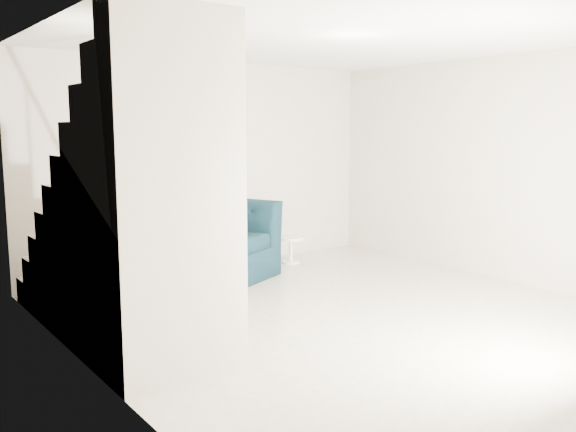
% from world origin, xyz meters
% --- Properties ---
extents(floor, '(5.50, 5.50, 0.00)m').
position_xyz_m(floor, '(0.00, 0.00, 0.00)').
color(floor, gray).
rests_on(floor, ground).
extents(ceiling, '(5.50, 5.50, 0.00)m').
position_xyz_m(ceiling, '(0.00, 0.00, 2.70)').
color(ceiling, silver).
rests_on(ceiling, back_wall).
extents(back_wall, '(5.00, 0.00, 5.00)m').
position_xyz_m(back_wall, '(0.00, 2.75, 1.35)').
color(back_wall, '#B2A890').
rests_on(back_wall, floor).
extents(left_wall, '(0.00, 5.50, 5.50)m').
position_xyz_m(left_wall, '(-2.50, 0.00, 1.35)').
color(left_wall, '#B2A890').
rests_on(left_wall, floor).
extents(right_wall, '(0.00, 5.50, 5.50)m').
position_xyz_m(right_wall, '(2.50, 0.00, 1.35)').
color(right_wall, '#B2A890').
rests_on(right_wall, floor).
extents(armchair, '(1.82, 1.73, 0.93)m').
position_xyz_m(armchair, '(-0.36, 2.12, 0.47)').
color(armchair, black).
rests_on(armchair, floor).
extents(toddler, '(0.33, 0.23, 0.87)m').
position_xyz_m(toddler, '(-0.58, 1.29, 0.44)').
color(toddler, '#AB3305').
rests_on(toddler, floor).
extents(side_table, '(0.36, 0.36, 0.36)m').
position_xyz_m(side_table, '(1.00, 2.27, 0.24)').
color(side_table, silver).
rests_on(side_table, floor).
extents(staircase, '(1.02, 3.03, 3.62)m').
position_xyz_m(staircase, '(-2.00, 0.55, 0.95)').
color(staircase, '#ADA089').
rests_on(staircase, floor).
extents(cushion, '(0.39, 0.19, 0.39)m').
position_xyz_m(cushion, '(-0.11, 2.35, 0.71)').
color(cushion, black).
rests_on(cushion, armchair).
extents(throw, '(0.05, 0.51, 0.58)m').
position_xyz_m(throw, '(-0.95, 2.07, 0.59)').
color(throw, black).
rests_on(throw, armchair).
extents(phone, '(0.03, 0.05, 0.10)m').
position_xyz_m(phone, '(-0.50, 1.27, 0.76)').
color(phone, black).
rests_on(phone, toddler).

